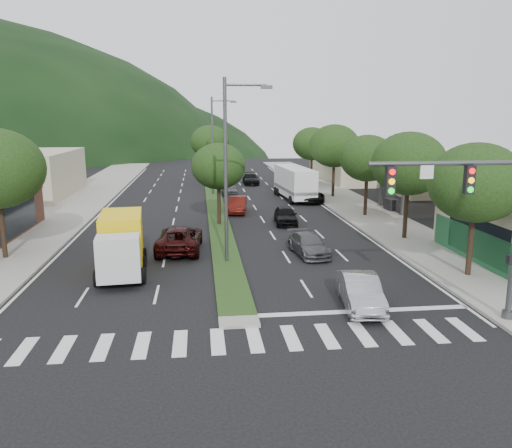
{
  "coord_description": "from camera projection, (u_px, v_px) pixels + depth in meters",
  "views": [
    {
      "loc": [
        -1.42,
        -18.81,
        7.93
      ],
      "look_at": [
        1.88,
        10.12,
        1.71
      ],
      "focal_mm": 35.0,
      "sensor_mm": 36.0,
      "label": 1
    }
  ],
  "objects": [
    {
      "name": "sidewalk_left",
      "position": [
        65.0,
        211.0,
        42.92
      ],
      "size": [
        6.0,
        90.0,
        0.15
      ],
      "primitive_type": "cube",
      "color": "gray",
      "rests_on": "ground"
    },
    {
      "name": "tree_r_c",
      "position": [
        367.0,
        158.0,
        39.87
      ],
      "size": [
        4.4,
        4.4,
        6.48
      ],
      "color": "black",
      "rests_on": "sidewalk_right"
    },
    {
      "name": "car_queue_a",
      "position": [
        286.0,
        215.0,
        37.91
      ],
      "size": [
        1.92,
        4.11,
        1.36
      ],
      "primitive_type": "imported",
      "rotation": [
        0.0,
        0.0,
        -0.08
      ],
      "color": "black",
      "rests_on": "ground"
    },
    {
      "name": "tree_r_b",
      "position": [
        409.0,
        164.0,
        32.03
      ],
      "size": [
        4.8,
        4.8,
        6.94
      ],
      "color": "black",
      "rests_on": "sidewalk_right"
    },
    {
      "name": "box_truck",
      "position": [
        121.0,
        246.0,
        25.97
      ],
      "size": [
        2.81,
        6.21,
        2.97
      ],
      "rotation": [
        0.0,
        0.0,
        3.24
      ],
      "color": "silver",
      "rests_on": "ground"
    },
    {
      "name": "car_queue_f",
      "position": [
        251.0,
        179.0,
        60.64
      ],
      "size": [
        1.87,
        4.47,
        1.29
      ],
      "primitive_type": "imported",
      "rotation": [
        0.0,
        0.0,
        -0.01
      ],
      "color": "black",
      "rests_on": "ground"
    },
    {
      "name": "tree_r_a",
      "position": [
        476.0,
        183.0,
        24.3
      ],
      "size": [
        4.6,
        4.6,
        6.63
      ],
      "color": "black",
      "rests_on": "sidewalk_right"
    },
    {
      "name": "sedan_silver",
      "position": [
        361.0,
        292.0,
        21.18
      ],
      "size": [
        1.98,
        4.37,
        1.39
      ],
      "primitive_type": "imported",
      "rotation": [
        0.0,
        0.0,
        -0.12
      ],
      "color": "#9B9EA3",
      "rests_on": "ground"
    },
    {
      "name": "motorhome",
      "position": [
        295.0,
        182.0,
        49.31
      ],
      "size": [
        3.11,
        8.33,
        3.14
      ],
      "rotation": [
        0.0,
        0.0,
        0.08
      ],
      "color": "white",
      "rests_on": "ground"
    },
    {
      "name": "bldg_left_far",
      "position": [
        25.0,
        174.0,
        50.54
      ],
      "size": [
        9.0,
        14.0,
        4.6
      ],
      "primitive_type": "cube",
      "color": "beige",
      "rests_on": "ground"
    },
    {
      "name": "gas_canopy",
      "position": [
        439.0,
        157.0,
        42.61
      ],
      "size": [
        12.2,
        8.2,
        5.25
      ],
      "color": "silver",
      "rests_on": "ground"
    },
    {
      "name": "car_queue_b",
      "position": [
        309.0,
        245.0,
        29.38
      ],
      "size": [
        2.16,
        4.33,
        1.21
      ],
      "primitive_type": "imported",
      "rotation": [
        0.0,
        0.0,
        0.11
      ],
      "color": "#4F4E53",
      "rests_on": "ground"
    },
    {
      "name": "car_queue_c",
      "position": [
        237.0,
        205.0,
        42.4
      ],
      "size": [
        1.96,
        4.28,
        1.36
      ],
      "primitive_type": "imported",
      "rotation": [
        0.0,
        0.0,
        -0.13
      ],
      "color": "#50130D",
      "rests_on": "ground"
    },
    {
      "name": "streetlight_near",
      "position": [
        229.0,
        162.0,
        26.72
      ],
      "size": [
        2.6,
        0.25,
        10.0
      ],
      "color": "#47494C",
      "rests_on": "ground"
    },
    {
      "name": "tree_r_e",
      "position": [
        312.0,
        144.0,
        59.27
      ],
      "size": [
        4.6,
        4.6,
        6.71
      ],
      "color": "black",
      "rests_on": "sidewalk_right"
    },
    {
      "name": "crosswalk",
      "position": [
        242.0,
        340.0,
        18.15
      ],
      "size": [
        19.0,
        2.2,
        0.01
      ],
      "primitive_type": "cube",
      "color": "silver",
      "rests_on": "ground"
    },
    {
      "name": "tree_med_near",
      "position": [
        218.0,
        166.0,
        36.66
      ],
      "size": [
        4.0,
        4.0,
        6.02
      ],
      "color": "black",
      "rests_on": "median"
    },
    {
      "name": "car_queue_d",
      "position": [
        307.0,
        194.0,
        48.03
      ],
      "size": [
        2.6,
        5.43,
        1.49
      ],
      "primitive_type": "imported",
      "rotation": [
        0.0,
        0.0,
        0.02
      ],
      "color": "black",
      "rests_on": "ground"
    },
    {
      "name": "car_queue_e",
      "position": [
        230.0,
        189.0,
        52.12
      ],
      "size": [
        1.58,
        3.8,
        1.29
      ],
      "primitive_type": "imported",
      "rotation": [
        0.0,
        0.0,
        0.02
      ],
      "color": "#4E4F54",
      "rests_on": "ground"
    },
    {
      "name": "ground",
      "position": [
        238.0,
        319.0,
        20.09
      ],
      "size": [
        160.0,
        160.0,
        0.0
      ],
      "primitive_type": "plane",
      "color": "black",
      "rests_on": "ground"
    },
    {
      "name": "sidewalk_right",
      "position": [
        352.0,
        205.0,
        45.75
      ],
      "size": [
        5.0,
        90.0,
        0.15
      ],
      "primitive_type": "cube",
      "color": "gray",
      "rests_on": "ground"
    },
    {
      "name": "streetlight_mid",
      "position": [
        214.0,
        141.0,
        51.01
      ],
      "size": [
        2.6,
        0.25,
        10.0
      ],
      "color": "#47494C",
      "rests_on": "ground"
    },
    {
      "name": "suv_maroon",
      "position": [
        180.0,
        238.0,
        30.19
      ],
      "size": [
        2.84,
        5.64,
        1.53
      ],
      "primitive_type": "imported",
      "rotation": [
        0.0,
        0.0,
        3.09
      ],
      "color": "black",
      "rests_on": "ground"
    },
    {
      "name": "bldg_right_far",
      "position": [
        361.0,
        160.0,
        64.47
      ],
      "size": [
        10.0,
        16.0,
        5.2
      ],
      "primitive_type": "cube",
      "color": "beige",
      "rests_on": "ground"
    },
    {
      "name": "traffic_signal",
      "position": [
        481.0,
        207.0,
        18.63
      ],
      "size": [
        6.12,
        0.4,
        7.0
      ],
      "color": "#47494C",
      "rests_on": "ground"
    },
    {
      "name": "median",
      "position": [
        215.0,
        202.0,
        47.28
      ],
      "size": [
        1.6,
        56.0,
        0.12
      ],
      "primitive_type": "cube",
      "color": "#1C3212",
      "rests_on": "ground"
    },
    {
      "name": "tree_med_far",
      "position": [
        210.0,
        142.0,
        61.8
      ],
      "size": [
        4.8,
        4.8,
        6.94
      ],
      "color": "black",
      "rests_on": "median"
    },
    {
      "name": "tree_r_d",
      "position": [
        334.0,
        146.0,
        49.49
      ],
      "size": [
        5.0,
        5.0,
        7.17
      ],
      "color": "black",
      "rests_on": "sidewalk_right"
    }
  ]
}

